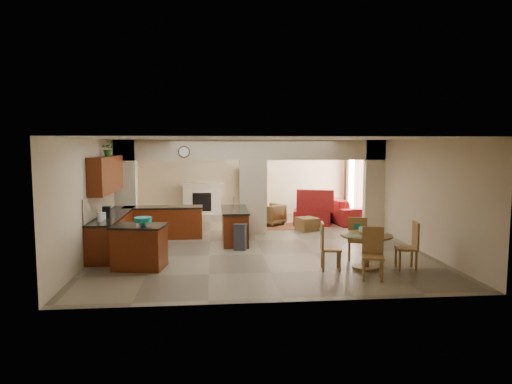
{
  "coord_description": "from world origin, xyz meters",
  "views": [
    {
      "loc": [
        -1.18,
        -12.42,
        2.67
      ],
      "look_at": [
        0.03,
        0.3,
        1.33
      ],
      "focal_mm": 32.0,
      "sensor_mm": 36.0,
      "label": 1
    }
  ],
  "objects": [
    {
      "name": "wall_front",
      "position": [
        0.0,
        -5.0,
        1.4
      ],
      "size": [
        8.0,
        0.0,
        8.0
      ],
      "primitive_type": "plane",
      "rotation": [
        -1.57,
        0.0,
        0.0
      ],
      "color": "beige",
      "rests_on": "floor"
    },
    {
      "name": "teal_bowl",
      "position": [
        -2.67,
        -2.67,
        1.03
      ],
      "size": [
        0.37,
        0.37,
        0.18
      ],
      "primitive_type": "cylinder",
      "color": "teal",
      "rests_on": "kitchen_island"
    },
    {
      "name": "drape_a_left",
      "position": [
        3.93,
        1.7,
        1.2
      ],
      "size": [
        0.1,
        0.28,
        2.3
      ],
      "primitive_type": "cube",
      "color": "#3E1A19",
      "rests_on": "wall_right"
    },
    {
      "name": "sofa",
      "position": [
        3.3,
        3.07,
        0.41
      ],
      "size": [
        2.96,
        1.48,
        0.83
      ],
      "primitive_type": "imported",
      "rotation": [
        0.0,
        0.0,
        1.71
      ],
      "color": "maroon",
      "rests_on": "floor"
    },
    {
      "name": "drape_a_right",
      "position": [
        3.93,
        2.9,
        1.2
      ],
      "size": [
        0.1,
        0.28,
        2.3
      ],
      "primitive_type": "cube",
      "color": "#3E1A19",
      "rests_on": "wall_right"
    },
    {
      "name": "dining_table",
      "position": [
        2.07,
        -3.1,
        0.5
      ],
      "size": [
        1.1,
        1.1,
        0.75
      ],
      "color": "olive",
      "rests_on": "floor"
    },
    {
      "name": "wall_back",
      "position": [
        0.0,
        5.0,
        1.4
      ],
      "size": [
        8.0,
        0.0,
        8.0
      ],
      "primitive_type": "plane",
      "rotation": [
        1.57,
        0.0,
        0.0
      ],
      "color": "beige",
      "rests_on": "floor"
    },
    {
      "name": "glazed_door",
      "position": [
        3.97,
        3.15,
        1.05
      ],
      "size": [
        0.02,
        0.7,
        2.1
      ],
      "primitive_type": "cube",
      "color": "white",
      "rests_on": "wall_right"
    },
    {
      "name": "partition_header",
      "position": [
        0.0,
        1.0,
        2.5
      ],
      "size": [
        8.0,
        0.25,
        0.6
      ],
      "primitive_type": "cube",
      "color": "beige",
      "rests_on": "partition_center_pier"
    },
    {
      "name": "partition_left_pier",
      "position": [
        -3.7,
        1.0,
        1.4
      ],
      "size": [
        0.6,
        0.25,
        2.8
      ],
      "primitive_type": "cube",
      "color": "beige",
      "rests_on": "floor"
    },
    {
      "name": "chair_south",
      "position": [
        1.98,
        -3.79,
        0.55
      ],
      "size": [
        0.52,
        0.52,
        1.02
      ],
      "rotation": [
        0.0,
        0.0,
        -0.3
      ],
      "color": "olive",
      "rests_on": "floor"
    },
    {
      "name": "window_b",
      "position": [
        3.97,
        4.0,
        1.2
      ],
      "size": [
        0.02,
        0.9,
        1.9
      ],
      "primitive_type": "cube",
      "color": "white",
      "rests_on": "wall_right"
    },
    {
      "name": "floor",
      "position": [
        0.0,
        0.0,
        0.0
      ],
      "size": [
        10.0,
        10.0,
        0.0
      ],
      "primitive_type": "plane",
      "color": "#756A51",
      "rests_on": "ground"
    },
    {
      "name": "wall_left",
      "position": [
        -4.0,
        0.0,
        1.4
      ],
      "size": [
        0.0,
        10.0,
        10.0
      ],
      "primitive_type": "plane",
      "rotation": [
        1.57,
        0.0,
        1.57
      ],
      "color": "beige",
      "rests_on": "floor"
    },
    {
      "name": "ottoman",
      "position": [
        1.71,
        1.31,
        0.2
      ],
      "size": [
        0.73,
        0.73,
        0.41
      ],
      "primitive_type": "cube",
      "rotation": [
        0.0,
        0.0,
        0.39
      ],
      "color": "maroon",
      "rests_on": "floor"
    },
    {
      "name": "drape_b_left",
      "position": [
        3.93,
        3.4,
        1.2
      ],
      "size": [
        0.1,
        0.28,
        2.3
      ],
      "primitive_type": "cube",
      "color": "#3E1A19",
      "rests_on": "wall_right"
    },
    {
      "name": "ceiling_fan",
      "position": [
        1.5,
        3.0,
        2.56
      ],
      "size": [
        1.0,
        1.0,
        0.1
      ],
      "primitive_type": "cylinder",
      "color": "white",
      "rests_on": "ceiling"
    },
    {
      "name": "chair_east",
      "position": [
        3.01,
        -3.22,
        0.55
      ],
      "size": [
        0.48,
        0.48,
        1.02
      ],
      "rotation": [
        0.0,
        0.0,
        4.56
      ],
      "color": "olive",
      "rests_on": "floor"
    },
    {
      "name": "plant",
      "position": [
        -3.82,
        -0.49,
        2.56
      ],
      "size": [
        0.38,
        0.34,
        0.37
      ],
      "primitive_type": "imported",
      "rotation": [
        0.0,
        0.0,
        0.16
      ],
      "color": "#1F5216",
      "rests_on": "upper_cabinets"
    },
    {
      "name": "armchair",
      "position": [
        0.72,
        2.43,
        0.35
      ],
      "size": [
        1.06,
        1.07,
        0.7
      ],
      "primitive_type": "imported",
      "rotation": [
        0.0,
        0.0,
        3.85
      ],
      "color": "maroon",
      "rests_on": "floor"
    },
    {
      "name": "drape_b_right",
      "position": [
        3.93,
        4.6,
        1.2
      ],
      "size": [
        0.1,
        0.28,
        2.3
      ],
      "primitive_type": "cube",
      "color": "#3E1A19",
      "rests_on": "wall_right"
    },
    {
      "name": "partition_right_pier",
      "position": [
        3.7,
        1.0,
        1.4
      ],
      "size": [
        0.6,
        0.25,
        2.8
      ],
      "primitive_type": "cube",
      "color": "beige",
      "rests_on": "floor"
    },
    {
      "name": "wall_clock",
      "position": [
        -2.0,
        0.85,
        2.45
      ],
      "size": [
        0.34,
        0.03,
        0.34
      ],
      "primitive_type": "cylinder",
      "rotation": [
        1.57,
        0.0,
        0.0
      ],
      "color": "#472F17",
      "rests_on": "partition_header"
    },
    {
      "name": "partition_center_pier",
      "position": [
        0.0,
        1.0,
        1.1
      ],
      "size": [
        0.8,
        0.25,
        2.2
      ],
      "primitive_type": "cube",
      "color": "beige",
      "rests_on": "floor"
    },
    {
      "name": "window_a",
      "position": [
        3.97,
        2.3,
        1.2
      ],
      "size": [
        0.02,
        0.9,
        1.9
      ],
      "primitive_type": "cube",
      "color": "white",
      "rests_on": "wall_right"
    },
    {
      "name": "shelving_unit",
      "position": [
        0.35,
        4.82,
        0.9
      ],
      "size": [
        1.0,
        0.32,
        1.8
      ],
      "primitive_type": "cube",
      "color": "olive",
      "rests_on": "floor"
    },
    {
      "name": "rug",
      "position": [
        1.2,
        2.1,
        0.01
      ],
      "size": [
        1.6,
        1.3,
        0.01
      ],
      "primitive_type": "cube",
      "color": "brown",
      "rests_on": "floor"
    },
    {
      "name": "trash_can",
      "position": [
        -0.5,
        -1.09,
        0.31
      ],
      "size": [
        0.35,
        0.32,
        0.62
      ],
      "primitive_type": "cube",
      "rotation": [
        0.0,
        0.0,
        -0.31
      ],
      "color": "#313133",
      "rests_on": "floor"
    },
    {
      "name": "kitchen_island",
      "position": [
        -2.76,
        -2.6,
        0.48
      ],
      "size": [
        1.21,
        0.96,
        0.95
      ],
      "rotation": [
        0.0,
        0.0,
        -0.18
      ],
      "color": "#451508",
      "rests_on": "floor"
    },
    {
      "name": "chaise",
      "position": [
        2.12,
        2.4,
        0.24
      ],
      "size": [
        1.41,
        1.25,
        0.48
      ],
      "primitive_type": "cube",
      "rotation": [
        0.0,
        0.0,
        -0.26
      ],
      "color": "maroon",
      "rests_on": "floor"
    },
    {
      "name": "upper_cabinets",
      "position": [
        -3.82,
        -0.8,
        1.92
      ],
      "size": [
        0.35,
        2.4,
        0.9
      ],
      "primitive_type": "cube",
      "color": "#451508",
      "rests_on": "wall_left"
    },
    {
      "name": "ceiling",
      "position": [
        0.0,
        0.0,
        2.8
      ],
      "size": [
        10.0,
        10.0,
        0.0
      ],
      "primitive_type": "plane",
      "rotation": [
        3.14,
        0.0,
        0.0
      ],
      "color": "white",
      "rests_on": "wall_back"
    },
    {
      "name": "fireplace",
      "position": [
        -1.6,
        4.83,
        0.61
      ],
      "size": [
        1.6,
        0.35,
        1.2
      ],
      "color": "beige",
      "rests_on": "floor"
    },
    {
      "name": "chair_west",
      "position": [
        1.22,
        -3.11,
        0.55
      ],
      "size": [
        0.47,
        0.47,
        1.02
      ],
      "rotation": [
        0.0,
        0.0,
        1.43
      ],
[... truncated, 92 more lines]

